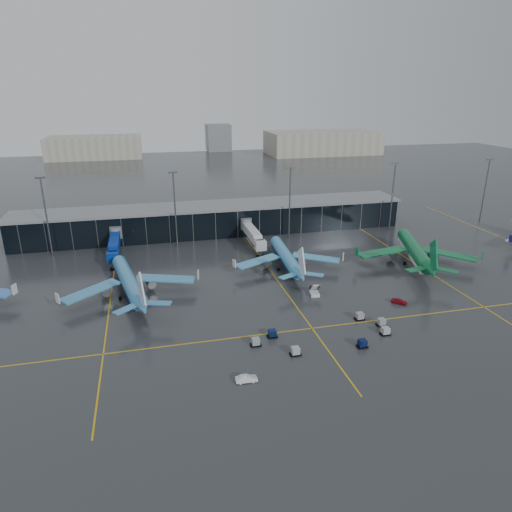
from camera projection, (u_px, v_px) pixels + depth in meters
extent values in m
plane|color=#282B2D|center=(254.00, 304.00, 114.07)|extent=(600.00, 600.00, 0.00)
cube|color=black|center=(215.00, 220.00, 168.89)|extent=(140.00, 16.00, 10.00)
cube|color=slate|center=(214.00, 206.00, 167.06)|extent=(142.00, 17.00, 0.80)
cylinder|color=#595B60|center=(116.00, 233.00, 153.32)|extent=(4.00, 4.00, 4.00)
cube|color=navy|center=(114.00, 248.00, 141.28)|extent=(3.00, 24.00, 3.00)
cylinder|color=#595B60|center=(114.00, 265.00, 135.51)|extent=(1.00, 1.00, 2.60)
cylinder|color=#595B60|center=(246.00, 224.00, 163.28)|extent=(4.00, 4.00, 4.00)
cube|color=silver|center=(255.00, 237.00, 151.25)|extent=(3.00, 24.00, 3.00)
cylinder|color=#595B60|center=(260.00, 253.00, 145.48)|extent=(1.00, 1.00, 2.60)
cylinder|color=#595B60|center=(47.00, 218.00, 143.18)|extent=(0.50, 0.50, 25.00)
cube|color=#595B60|center=(40.00, 178.00, 138.79)|extent=(3.00, 0.40, 0.60)
cylinder|color=#595B60|center=(175.00, 210.00, 152.03)|extent=(0.50, 0.50, 25.00)
cube|color=#595B60|center=(173.00, 172.00, 147.65)|extent=(3.00, 0.40, 0.60)
cylinder|color=#595B60|center=(290.00, 204.00, 160.89)|extent=(0.50, 0.50, 25.00)
cube|color=#595B60|center=(291.00, 168.00, 156.51)|extent=(3.00, 0.40, 0.60)
cylinder|color=#595B60|center=(392.00, 198.00, 169.75)|extent=(0.50, 0.50, 25.00)
cube|color=#595B60|center=(396.00, 163.00, 165.37)|extent=(3.00, 0.40, 0.60)
cylinder|color=#595B60|center=(484.00, 192.00, 178.61)|extent=(0.50, 0.50, 25.00)
cube|color=#595B60|center=(490.00, 160.00, 174.23)|extent=(3.00, 0.40, 0.60)
cube|color=#B2AD99|center=(322.00, 143.00, 374.66)|extent=(90.00, 42.00, 18.00)
cube|color=#B2AD99|center=(95.00, 147.00, 353.38)|extent=(70.00, 38.00, 16.00)
cube|color=#B2AD99|center=(218.00, 138.00, 392.73)|extent=(20.00, 20.00, 22.00)
cube|color=gold|center=(112.00, 286.00, 124.56)|extent=(0.30, 120.00, 0.02)
cube|color=gold|center=(271.00, 271.00, 134.52)|extent=(0.30, 120.00, 0.02)
cube|color=gold|center=(408.00, 259.00, 144.49)|extent=(0.30, 120.00, 0.02)
cube|color=gold|center=(312.00, 328.00, 102.60)|extent=(220.00, 0.30, 0.02)
cube|color=black|center=(359.00, 319.00, 106.46)|extent=(2.20, 1.50, 0.36)
cube|color=gray|center=(360.00, 316.00, 106.20)|extent=(1.60, 1.50, 1.50)
cube|color=black|center=(381.00, 325.00, 103.75)|extent=(2.20, 1.50, 0.36)
cube|color=gray|center=(381.00, 322.00, 103.48)|extent=(1.60, 1.50, 1.50)
cube|color=black|center=(385.00, 334.00, 99.96)|extent=(2.20, 1.50, 0.36)
cube|color=#9C9EA5|center=(385.00, 331.00, 99.69)|extent=(1.60, 1.50, 1.50)
cube|color=black|center=(272.00, 336.00, 98.92)|extent=(2.20, 1.50, 0.36)
cube|color=#04133A|center=(272.00, 333.00, 98.65)|extent=(1.60, 1.50, 1.50)
cube|color=black|center=(295.00, 354.00, 92.33)|extent=(2.20, 1.50, 0.36)
cube|color=#999DA2|center=(295.00, 351.00, 92.07)|extent=(1.60, 1.50, 1.50)
cube|color=black|center=(256.00, 345.00, 95.68)|extent=(2.20, 1.50, 0.36)
cube|color=gray|center=(256.00, 342.00, 95.41)|extent=(1.60, 1.50, 1.50)
cube|color=black|center=(362.00, 346.00, 95.06)|extent=(2.20, 1.50, 0.36)
cube|color=#040D38|center=(362.00, 343.00, 94.80)|extent=(1.60, 1.50, 1.50)
cube|color=silver|center=(314.00, 294.00, 119.03)|extent=(2.63, 3.48, 0.80)
cube|color=silver|center=(315.00, 287.00, 118.38)|extent=(1.98, 3.03, 2.29)
imported|color=maroon|center=(399.00, 301.00, 114.21)|extent=(3.87, 3.80, 1.32)
imported|color=white|center=(247.00, 379.00, 83.68)|extent=(4.12, 1.58, 1.34)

